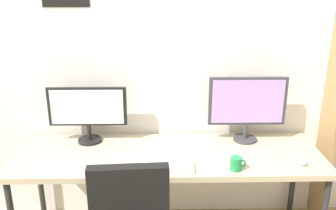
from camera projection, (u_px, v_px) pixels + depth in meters
wall_back at (167, 64)px, 2.84m from camera, size 4.61×0.11×2.60m
desk at (168, 159)px, 2.65m from camera, size 2.21×0.68×0.74m
monitor_left at (88, 110)px, 2.74m from camera, size 0.59×0.18×0.43m
monitor_right at (247, 105)px, 2.75m from camera, size 0.58×0.18×0.51m
keyboard_main at (169, 168)px, 2.41m from camera, size 0.33×0.13×0.02m
computer_mouse at (303, 161)px, 2.48m from camera, size 0.06×0.10×0.03m
coffee_mug at (236, 164)px, 2.39m from camera, size 0.11×0.08×0.09m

